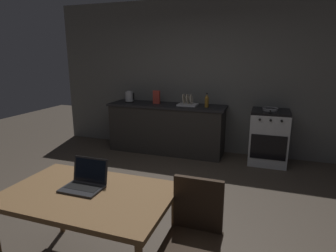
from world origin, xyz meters
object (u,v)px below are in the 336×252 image
Objects in this scene: electric_kettle at (129,97)px; bottle at (207,101)px; laptop at (85,182)px; stove_oven at (269,137)px; dining_table at (88,200)px; frying_pan at (270,109)px; chair at (194,231)px; cereal_box at (157,97)px; dish_rack at (188,103)px.

bottle is at bearing -1.90° from electric_kettle.
electric_kettle is 1.51m from bottle.
bottle is (0.39, 3.00, 0.25)m from laptop.
laptop is 1.31× the size of bottle.
stove_oven is 0.68× the size of dining_table.
chair is at bearing -99.64° from frying_pan.
frying_pan reaches higher than dining_table.
dining_table is 1.51× the size of chair.
cereal_box is (-2.01, 0.02, 0.57)m from stove_oven.
bottle is 1.01× the size of cereal_box.
bottle reaches higher than laptop.
bottle is at bearing -177.43° from stove_oven.
stove_oven reaches higher than chair.
dining_table is at bearing -52.14° from laptop.
frying_pan is at bearing -1.40° from cereal_box.
bottle reaches higher than frying_pan.
bottle is at bearing 119.86° from chair.
chair is 2.11× the size of frying_pan.
dining_table is at bearing -89.37° from dish_rack.
frying_pan is at bearing 66.20° from dining_table.
frying_pan is at bearing 55.56° from laptop.
electric_kettle reaches higher than laptop.
stove_oven is at bearing 2.57° from bottle.
chair is 2.76× the size of laptop.
bottle is 0.96m from cereal_box.
dish_rack is at bearing 171.93° from bottle.
stove_oven is at bearing 55.53° from laptop.
electric_kettle is (-1.12, 3.05, 0.24)m from laptop.
dining_table is 6.13× the size of electric_kettle.
bottle is (-1.06, -0.05, 0.57)m from stove_oven.
chair is 3.19m from dish_rack.
cereal_box is (-1.49, 3.05, 0.52)m from chair.
electric_kettle is 0.89× the size of cereal_box.
electric_kettle is 0.52× the size of frying_pan.
laptop is 1.48× the size of electric_kettle.
laptop is 0.94× the size of dish_rack.
laptop is 3.26m from electric_kettle.
stove_oven is 1.20m from bottle.
chair is 3.69m from electric_kettle.
chair reaches higher than dining_table.
bottle reaches higher than dining_table.
dish_rack is (0.60, -0.02, -0.07)m from cereal_box.
cereal_box reaches higher than dining_table.
bottle reaches higher than chair.
chair is 3.08m from frying_pan.
cereal_box is (-0.96, 0.07, 0.01)m from bottle.
bottle is (1.51, -0.05, 0.01)m from electric_kettle.
chair is 3.07m from bottle.
stove_oven is 3.70× the size of cereal_box.
electric_kettle is (-2.04, 3.03, 0.50)m from chair.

